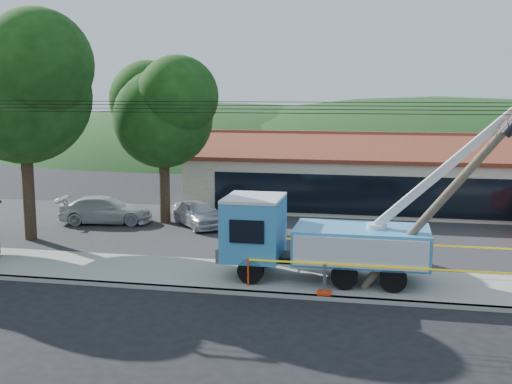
{
  "coord_description": "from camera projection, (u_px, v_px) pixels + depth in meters",
  "views": [
    {
      "loc": [
        4.54,
        -19.23,
        7.21
      ],
      "look_at": [
        -0.38,
        5.0,
        3.23
      ],
      "focal_mm": 45.0,
      "sensor_mm": 36.0,
      "label": 1
    }
  ],
  "objects": [
    {
      "name": "ground",
      "position": [
        237.0,
        315.0,
        20.64
      ],
      "size": [
        120.0,
        120.0,
        0.0
      ],
      "primitive_type": "plane",
      "color": "black",
      "rests_on": "ground"
    },
    {
      "name": "strip_mall",
      "position": [
        376.0,
        178.0,
        38.89
      ],
      "size": [
        22.5,
        8.53,
        4.67
      ],
      "color": "#BBAE94",
      "rests_on": "ground"
    },
    {
      "name": "sidewalk",
      "position": [
        261.0,
        278.0,
        24.5
      ],
      "size": [
        60.0,
        4.0,
        0.15
      ],
      "primitive_type": "cube",
      "color": "#A5A39B",
      "rests_on": "ground"
    },
    {
      "name": "curb",
      "position": [
        250.0,
        293.0,
        22.66
      ],
      "size": [
        60.0,
        0.25,
        0.15
      ],
      "primitive_type": "cube",
      "color": "#A5A39B",
      "rests_on": "ground"
    },
    {
      "name": "tree_lot",
      "position": [
        163.0,
        108.0,
        33.61
      ],
      "size": [
        6.3,
        5.6,
        8.94
      ],
      "color": "#332316",
      "rests_on": "ground"
    },
    {
      "name": "parking_lot",
      "position": [
        291.0,
        233.0,
        32.25
      ],
      "size": [
        60.0,
        12.0,
        0.1
      ],
      "primitive_type": "cube",
      "color": "#28282B",
      "rests_on": "ground"
    },
    {
      "name": "hill_west",
      "position": [
        220.0,
        150.0,
        76.8
      ],
      "size": [
        78.4,
        56.0,
        28.0
      ],
      "primitive_type": "ellipsoid",
      "color": "#193E16",
      "rests_on": "ground"
    },
    {
      "name": "hill_center",
      "position": [
        435.0,
        154.0,
        71.89
      ],
      "size": [
        89.6,
        64.0,
        32.0
      ],
      "primitive_type": "ellipsoid",
      "color": "#193E16",
      "rests_on": "ground"
    },
    {
      "name": "tree_west_near",
      "position": [
        22.0,
        82.0,
        29.54
      ],
      "size": [
        7.56,
        6.72,
        10.8
      ],
      "color": "#332316",
      "rests_on": "ground"
    },
    {
      "name": "caution_tape",
      "position": [
        398.0,
        261.0,
        23.76
      ],
      "size": [
        10.72,
        3.59,
        1.04
      ],
      "color": "#FF360D",
      "rests_on": "ground"
    },
    {
      "name": "car_white",
      "position": [
        106.0,
        225.0,
        34.41
      ],
      "size": [
        5.2,
        2.85,
        1.43
      ],
      "primitive_type": "imported",
      "rotation": [
        0.0,
        0.0,
        1.75
      ],
      "color": "silver",
      "rests_on": "ground"
    },
    {
      "name": "utility_truck",
      "position": [
        318.0,
        237.0,
        23.91
      ],
      "size": [
        10.92,
        4.1,
        6.88
      ],
      "color": "black",
      "rests_on": "ground"
    },
    {
      "name": "leaning_pole",
      "position": [
        451.0,
        189.0,
        21.93
      ],
      "size": [
        5.47,
        1.65,
        6.81
      ],
      "color": "brown",
      "rests_on": "ground"
    },
    {
      "name": "car_silver",
      "position": [
        198.0,
        228.0,
        33.54
      ],
      "size": [
        3.84,
        4.2,
        1.39
      ],
      "primitive_type": "imported",
      "rotation": [
        0.0,
        0.0,
        0.68
      ],
      "color": "#BBBCC3",
      "rests_on": "ground"
    }
  ]
}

